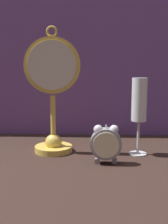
# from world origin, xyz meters

# --- Properties ---
(ground_plane) EXTENTS (4.00, 4.00, 0.00)m
(ground_plane) POSITION_xyz_m (0.00, 0.00, 0.00)
(ground_plane) COLOR black
(fabric_backdrop_drape) EXTENTS (1.48, 0.01, 0.62)m
(fabric_backdrop_drape) POSITION_xyz_m (0.00, 0.33, 0.31)
(fabric_backdrop_drape) COLOR #6B478E
(fabric_backdrop_drape) RESTS_ON ground_plane
(pocket_watch_on_stand) EXTENTS (0.15, 0.10, 0.34)m
(pocket_watch_on_stand) POSITION_xyz_m (-0.09, 0.12, 0.16)
(pocket_watch_on_stand) COLOR gold
(pocket_watch_on_stand) RESTS_ON ground_plane
(alarm_clock_twin_bell) EXTENTS (0.08, 0.03, 0.10)m
(alarm_clock_twin_bell) POSITION_xyz_m (0.06, 0.02, 0.05)
(alarm_clock_twin_bell) COLOR gray
(alarm_clock_twin_bell) RESTS_ON ground_plane
(champagne_flute) EXTENTS (0.05, 0.05, 0.21)m
(champagne_flute) POSITION_xyz_m (0.14, 0.10, 0.13)
(champagne_flute) COLOR silver
(champagne_flute) RESTS_ON ground_plane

